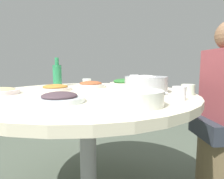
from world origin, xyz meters
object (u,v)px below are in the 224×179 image
at_px(dish_greens, 123,83).
at_px(green_bottle, 57,75).
at_px(soup_bowl, 134,98).
at_px(tea_cup_near, 179,93).
at_px(dish_stirfry, 91,85).
at_px(tea_cup_far, 188,90).
at_px(dish_tofu_braise, 55,88).
at_px(rice_bowl, 146,84).
at_px(round_dining_table, 87,104).
at_px(dish_noodles, 1,91).
at_px(tea_cup_side, 87,82).
at_px(dish_eggplant, 60,98).
at_px(stool_for_diner_left, 221,169).

bearing_deg(dish_greens, green_bottle, -114.86).
bearing_deg(soup_bowl, tea_cup_near, 86.79).
distance_m(dish_stirfry, tea_cup_far, 0.72).
xyz_separation_m(dish_tofu_braise, green_bottle, (-0.25, 0.09, 0.08)).
height_order(rice_bowl, dish_stirfry, rice_bowl).
relative_size(soup_bowl, dish_greens, 1.09).
height_order(round_dining_table, green_bottle, green_bottle).
height_order(dish_stirfry, green_bottle, green_bottle).
distance_m(dish_noodles, tea_cup_side, 0.73).
bearing_deg(tea_cup_near, tea_cup_side, -176.04).
bearing_deg(tea_cup_side, round_dining_table, -23.68).
relative_size(soup_bowl, green_bottle, 1.09).
height_order(round_dining_table, dish_greens, dish_greens).
relative_size(green_bottle, tea_cup_near, 3.44).
distance_m(dish_stirfry, dish_eggplant, 0.62).
height_order(soup_bowl, dish_eggplant, soup_bowl).
bearing_deg(dish_noodles, rice_bowl, 64.35).
relative_size(dish_noodles, tea_cup_side, 2.72).
relative_size(dish_eggplant, dish_greens, 1.00).
xyz_separation_m(dish_noodles, tea_cup_far, (0.60, 0.92, 0.01)).
height_order(round_dining_table, rice_bowl, rice_bowl).
distance_m(dish_tofu_braise, tea_cup_far, 0.86).
xyz_separation_m(dish_greens, green_bottle, (-0.23, -0.50, 0.07)).
xyz_separation_m(dish_eggplant, tea_cup_far, (0.16, 0.70, 0.01)).
xyz_separation_m(green_bottle, tea_cup_side, (-0.00, 0.26, -0.07)).
height_order(dish_noodles, green_bottle, green_bottle).
relative_size(dish_noodles, dish_greens, 0.90).
xyz_separation_m(dish_tofu_braise, stool_for_diner_left, (0.65, 0.94, -0.55)).
bearing_deg(dish_eggplant, soup_bowl, 47.00).
relative_size(soup_bowl, stool_for_diner_left, 0.55).
height_order(dish_noodles, tea_cup_side, tea_cup_side).
xyz_separation_m(soup_bowl, tea_cup_near, (0.01, 0.27, 0.00)).
bearing_deg(dish_noodles, stool_for_diner_left, 63.26).
xyz_separation_m(dish_eggplant, dish_tofu_braise, (-0.45, 0.10, -0.00)).
relative_size(rice_bowl, dish_noodles, 1.29).
relative_size(dish_eggplant, green_bottle, 1.00).
bearing_deg(round_dining_table, dish_stirfry, 151.03).
bearing_deg(dish_tofu_braise, tea_cup_near, 30.64).
bearing_deg(green_bottle, tea_cup_far, 30.48).
xyz_separation_m(dish_tofu_braise, tea_cup_side, (-0.26, 0.35, 0.01)).
relative_size(dish_stirfry, tea_cup_near, 3.36).
bearing_deg(dish_stirfry, dish_greens, 87.53).
bearing_deg(green_bottle, dish_eggplant, -14.85).
xyz_separation_m(soup_bowl, tea_cup_side, (-0.94, 0.20, -0.01)).
height_order(round_dining_table, stool_for_diner_left, round_dining_table).
bearing_deg(tea_cup_near, dish_eggplant, -115.72).
distance_m(soup_bowl, green_bottle, 0.95).
xyz_separation_m(round_dining_table, tea_cup_far, (0.38, 0.46, 0.10)).
xyz_separation_m(rice_bowl, tea_cup_side, (-0.65, -0.12, -0.03)).
bearing_deg(tea_cup_far, dish_noodles, -122.94).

